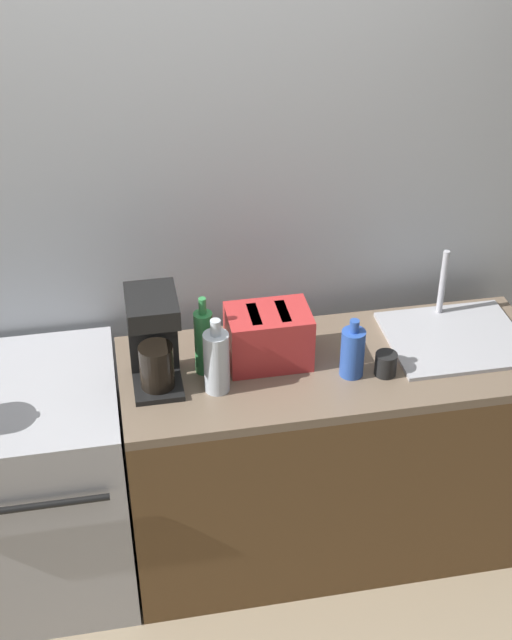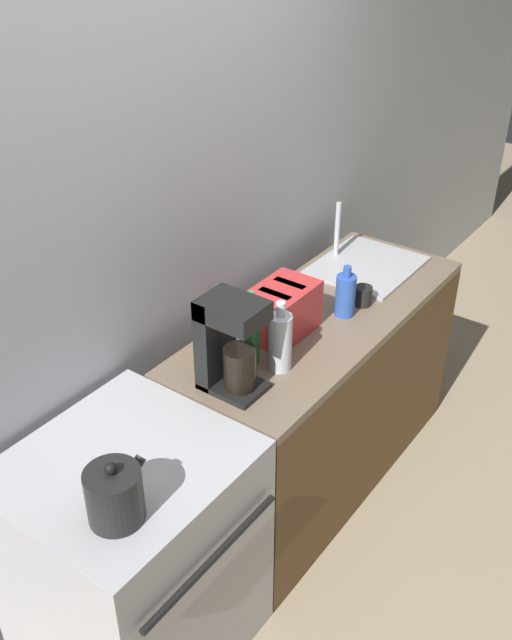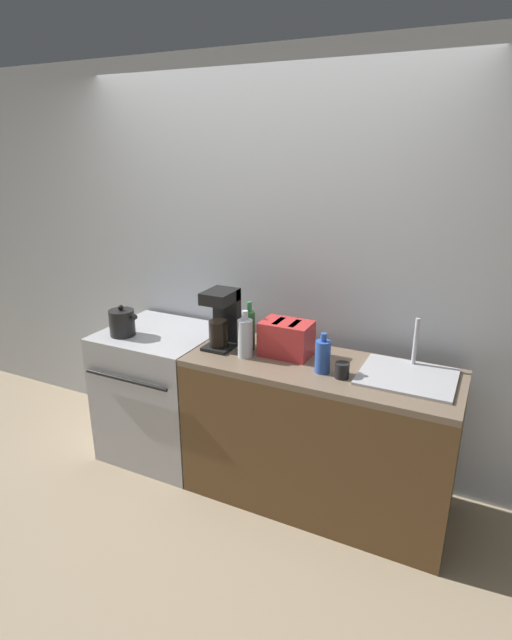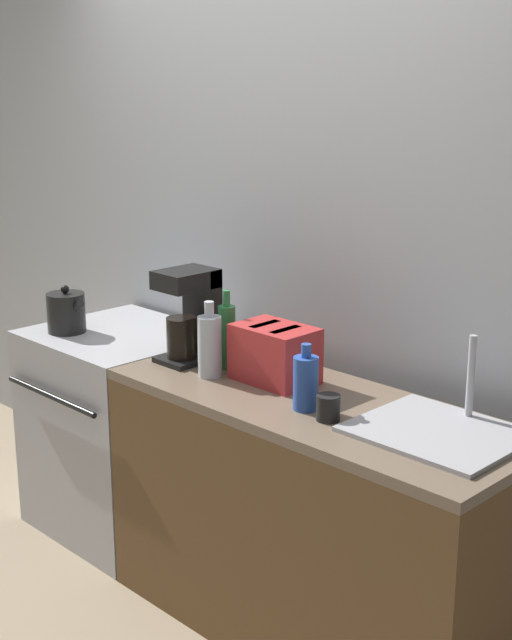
{
  "view_description": "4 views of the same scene",
  "coord_description": "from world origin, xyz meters",
  "views": [
    {
      "loc": [
        -0.2,
        -2.15,
        2.77
      ],
      "look_at": [
        0.27,
        0.34,
        1.07
      ],
      "focal_mm": 50.0,
      "sensor_mm": 36.0,
      "label": 1
    },
    {
      "loc": [
        -1.68,
        -0.98,
        2.44
      ],
      "look_at": [
        0.12,
        0.33,
        1.05
      ],
      "focal_mm": 40.0,
      "sensor_mm": 36.0,
      "label": 2
    },
    {
      "loc": [
        1.34,
        -2.15,
        2.05
      ],
      "look_at": [
        0.12,
        0.34,
        1.08
      ],
      "focal_mm": 28.0,
      "sensor_mm": 36.0,
      "label": 3
    },
    {
      "loc": [
        2.41,
        -1.83,
        1.94
      ],
      "look_at": [
        0.23,
        0.34,
        1.1
      ],
      "focal_mm": 50.0,
      "sensor_mm": 36.0,
      "label": 4
    }
  ],
  "objects": [
    {
      "name": "bottle_blue",
      "position": [
        0.58,
        0.22,
        0.99
      ],
      "size": [
        0.08,
        0.08,
        0.22
      ],
      "color": "#2D56B7",
      "rests_on": "counter_block"
    },
    {
      "name": "cup_black",
      "position": [
        0.7,
        0.2,
        0.93
      ],
      "size": [
        0.08,
        0.08,
        0.08
      ],
      "color": "black",
      "rests_on": "counter_block"
    },
    {
      "name": "kettle",
      "position": [
        -0.76,
        0.18,
        0.98
      ],
      "size": [
        0.2,
        0.16,
        0.2
      ],
      "color": "black",
      "rests_on": "stove"
    },
    {
      "name": "toaster",
      "position": [
        0.31,
        0.35,
        1.0
      ],
      "size": [
        0.29,
        0.2,
        0.2
      ],
      "color": "red",
      "rests_on": "counter_block"
    },
    {
      "name": "stove",
      "position": [
        -0.59,
        0.33,
        0.46
      ],
      "size": [
        0.72,
        0.7,
        0.89
      ],
      "color": "#B7B7BC",
      "rests_on": "ground_plane"
    },
    {
      "name": "bottle_clear",
      "position": [
        0.11,
        0.22,
        1.01
      ],
      "size": [
        0.09,
        0.09,
        0.28
      ],
      "color": "silver",
      "rests_on": "counter_block"
    },
    {
      "name": "sink_tray",
      "position": [
        1.01,
        0.35,
        0.91
      ],
      "size": [
        0.49,
        0.42,
        0.28
      ],
      "color": "#B7B7BC",
      "rests_on": "counter_block"
    },
    {
      "name": "ground_plane",
      "position": [
        0.0,
        0.0,
        0.0
      ],
      "size": [
        12.0,
        12.0,
        0.0
      ],
      "primitive_type": "plane",
      "color": "tan"
    },
    {
      "name": "counter_block",
      "position": [
        0.55,
        0.3,
        0.45
      ],
      "size": [
        1.53,
        0.59,
        0.89
      ],
      "color": "brown",
      "rests_on": "ground_plane"
    },
    {
      "name": "coffee_maker",
      "position": [
        -0.09,
        0.31,
        1.08
      ],
      "size": [
        0.17,
        0.22,
        0.36
      ],
      "color": "black",
      "rests_on": "counter_block"
    },
    {
      "name": "bottle_green",
      "position": [
        0.08,
        0.33,
        1.02
      ],
      "size": [
        0.07,
        0.07,
        0.3
      ],
      "color": "#338C47",
      "rests_on": "counter_block"
    },
    {
      "name": "wall_back",
      "position": [
        0.0,
        0.72,
        1.3
      ],
      "size": [
        8.0,
        0.05,
        2.6
      ],
      "color": "silver",
      "rests_on": "ground_plane"
    }
  ]
}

